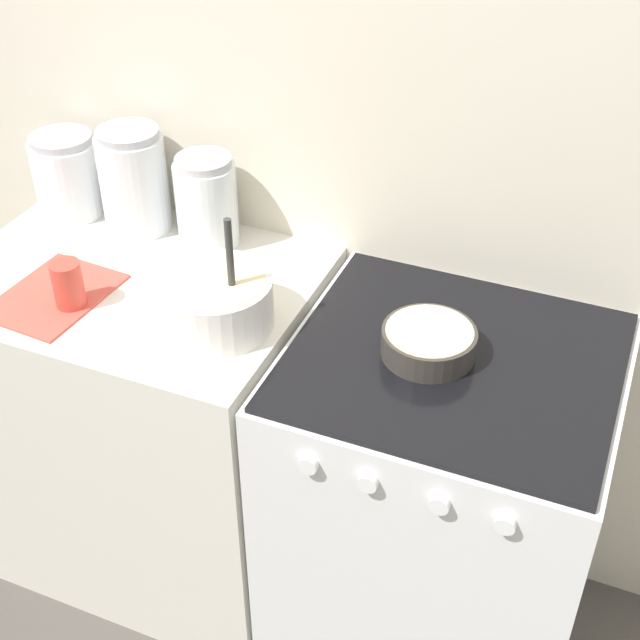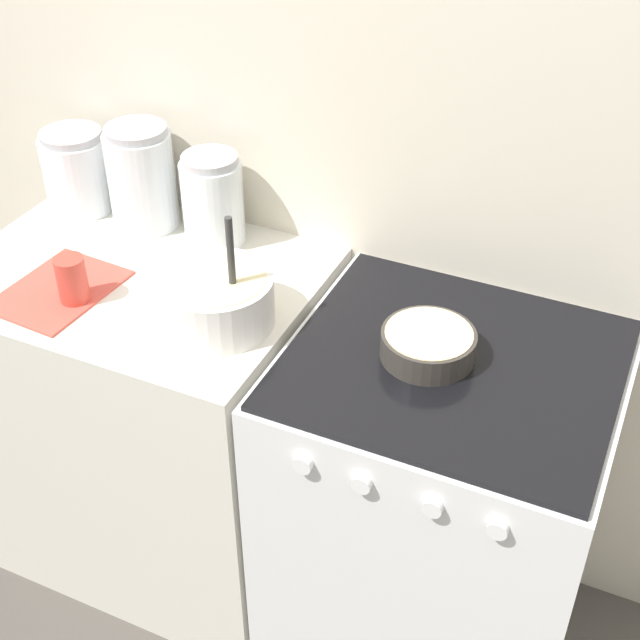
% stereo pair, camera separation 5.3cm
% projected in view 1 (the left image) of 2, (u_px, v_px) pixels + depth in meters
% --- Properties ---
extents(wall_back, '(4.71, 0.05, 2.40)m').
position_uv_depth(wall_back, '(352.00, 146.00, 2.08)').
color(wall_back, beige).
rests_on(wall_back, ground_plane).
extents(countertop_cabinet, '(0.85, 0.64, 0.93)m').
position_uv_depth(countertop_cabinet, '(152.00, 421.00, 2.39)').
color(countertop_cabinet, silver).
rests_on(countertop_cabinet, ground_plane).
extents(stove, '(0.71, 0.66, 0.93)m').
position_uv_depth(stove, '(437.00, 508.00, 2.15)').
color(stove, silver).
rests_on(stove, ground_plane).
extents(mixing_bowl, '(0.26, 0.26, 0.28)m').
position_uv_depth(mixing_bowl, '(215.00, 299.00, 1.93)').
color(mixing_bowl, white).
rests_on(mixing_bowl, countertop_cabinet).
extents(baking_pan, '(0.20, 0.20, 0.06)m').
position_uv_depth(baking_pan, '(429.00, 341.00, 1.86)').
color(baking_pan, '#38332D').
rests_on(baking_pan, stove).
extents(storage_jar_left, '(0.17, 0.17, 0.22)m').
position_uv_depth(storage_jar_left, '(68.00, 180.00, 2.31)').
color(storage_jar_left, silver).
rests_on(storage_jar_left, countertop_cabinet).
extents(storage_jar_middle, '(0.17, 0.17, 0.27)m').
position_uv_depth(storage_jar_middle, '(135.00, 187.00, 2.24)').
color(storage_jar_middle, silver).
rests_on(storage_jar_middle, countertop_cabinet).
extents(storage_jar_right, '(0.15, 0.15, 0.23)m').
position_uv_depth(storage_jar_right, '(207.00, 207.00, 2.18)').
color(storage_jar_right, silver).
rests_on(storage_jar_right, countertop_cabinet).
extents(tin_can, '(0.07, 0.07, 0.12)m').
position_uv_depth(tin_can, '(68.00, 285.00, 1.99)').
color(tin_can, '#CC3F33').
rests_on(tin_can, countertop_cabinet).
extents(recipe_page, '(0.24, 0.30, 0.01)m').
position_uv_depth(recipe_page, '(54.00, 295.00, 2.05)').
color(recipe_page, '#CC4C3F').
rests_on(recipe_page, countertop_cabinet).
extents(measuring_spoon, '(0.12, 0.04, 0.04)m').
position_uv_depth(measuring_spoon, '(219.00, 345.00, 1.88)').
color(measuring_spoon, red).
rests_on(measuring_spoon, countertop_cabinet).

